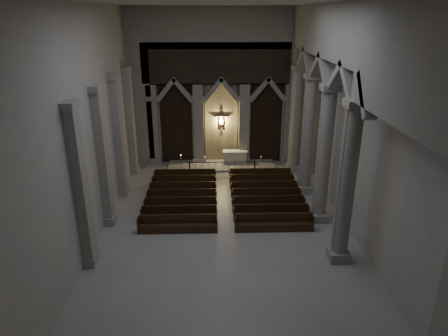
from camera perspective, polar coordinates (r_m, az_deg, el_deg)
name	(u,v)px	position (r m, az deg, el deg)	size (l,w,h in m)	color
room	(227,99)	(19.70, 0.37, 9.90)	(24.00, 24.10, 12.00)	#9E9C96
sanctuary_wall	(221,81)	(31.22, -0.40, 12.29)	(14.00, 0.77, 12.00)	gray
right_arcade	(331,88)	(21.84, 15.09, 10.91)	(1.00, 24.00, 12.00)	gray
left_pilasters	(112,149)	(24.77, -15.77, 2.64)	(0.60, 13.00, 8.03)	gray
sanctuary_step	(222,165)	(32.01, -0.33, 0.38)	(8.50, 2.60, 0.15)	gray
altar	(235,157)	(32.26, 1.58, 1.64)	(1.97, 0.79, 1.00)	beige
altar_rail	(222,166)	(30.33, -0.26, 0.35)	(5.05, 0.09, 0.99)	black
candle_stand_left	(181,169)	(30.41, -6.14, -0.18)	(0.27, 0.27, 1.59)	#AE8A35
candle_stand_right	(261,167)	(31.06, 5.26, 0.13)	(0.21, 0.21, 1.22)	#AE8A35
pews	(224,199)	(25.73, 0.03, -4.45)	(9.83, 7.46, 0.99)	black
worshipper	(248,178)	(28.18, 3.51, -1.41)	(0.47, 0.31, 1.28)	black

